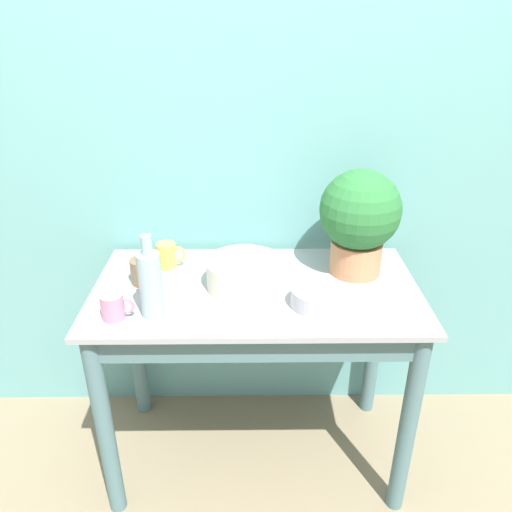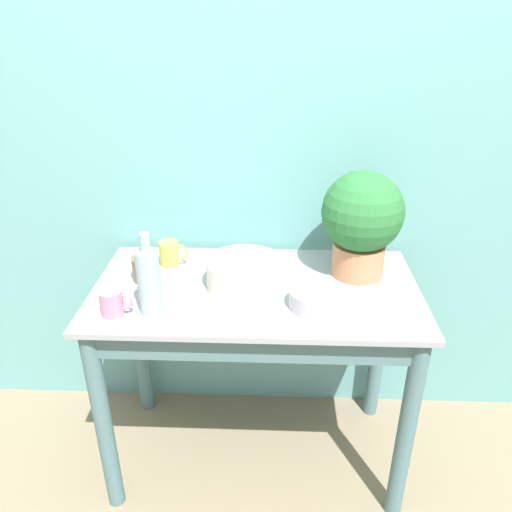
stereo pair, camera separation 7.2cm
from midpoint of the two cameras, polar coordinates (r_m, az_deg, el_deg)
The scene contains 9 objects.
wall_back at distance 1.92m, azimuth -1.21°, elevation 12.42°, with size 6.00×0.05×2.40m.
counter_table at distance 1.82m, azimuth -1.14°, elevation -8.78°, with size 1.13×0.60×0.80m.
potted_plant at distance 1.78m, azimuth 10.61°, elevation 4.35°, with size 0.28×0.28×0.38m.
bowl_wash_large at distance 1.72m, azimuth -2.54°, elevation -2.02°, with size 0.26×0.26×0.10m.
bottle_tall at distance 1.57m, azimuth -13.25°, elevation -3.07°, with size 0.07×0.07×0.28m.
bottle_short at distance 1.80m, azimuth -13.88°, elevation -1.60°, with size 0.09×0.09×0.11m.
mug_yellow at distance 1.88m, azimuth -11.20°, elevation 0.07°, with size 0.11×0.07×0.10m.
mug_pink at distance 1.63m, azimuth -17.20°, elevation -5.54°, with size 0.11×0.07×0.08m.
bowl_small_steel at distance 1.63m, azimuth 5.53°, elevation -4.72°, with size 0.16×0.16×0.06m.
Camera 1 is at (-0.02, -1.20, 1.67)m, focal length 35.00 mm.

